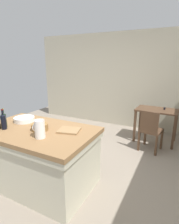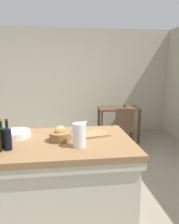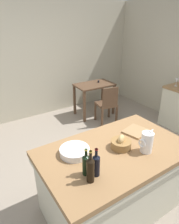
{
  "view_description": "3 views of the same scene",
  "coord_description": "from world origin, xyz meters",
  "px_view_note": "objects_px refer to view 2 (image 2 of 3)",
  "views": [
    {
      "loc": [
        1.51,
        -2.38,
        1.82
      ],
      "look_at": [
        0.08,
        0.43,
        0.94
      ],
      "focal_mm": 28.9,
      "sensor_mm": 36.0,
      "label": 1
    },
    {
      "loc": [
        -0.17,
        -2.73,
        1.63
      ],
      "look_at": [
        0.25,
        0.48,
        0.97
      ],
      "focal_mm": 33.82,
      "sensor_mm": 36.0,
      "label": 2
    },
    {
      "loc": [
        -1.54,
        -1.96,
        2.24
      ],
      "look_at": [
        0.07,
        0.49,
        0.84
      ],
      "focal_mm": 32.44,
      "sensor_mm": 36.0,
      "label": 3
    }
  ],
  "objects_px": {
    "bread_basket": "(60,135)",
    "wine_bottle_amber": "(2,136)",
    "writing_desk": "(118,113)",
    "wine_bottle_dark": "(8,138)",
    "pitcher": "(79,135)",
    "cutting_board": "(94,134)",
    "wooden_chair": "(124,127)",
    "island_table": "(55,176)",
    "wash_bowl": "(16,134)"
  },
  "relations": [
    {
      "from": "pitcher",
      "to": "island_table",
      "type": "bearing_deg",
      "value": 141.34
    },
    {
      "from": "bread_basket",
      "to": "wine_bottle_dark",
      "type": "height_order",
      "value": "wine_bottle_dark"
    },
    {
      "from": "cutting_board",
      "to": "wine_bottle_dark",
      "type": "relative_size",
      "value": 0.98
    },
    {
      "from": "island_table",
      "to": "writing_desk",
      "type": "xyz_separation_m",
      "value": [
        1.36,
        2.39,
        0.17
      ]
    },
    {
      "from": "wine_bottle_dark",
      "to": "island_table",
      "type": "bearing_deg",
      "value": 26.77
    },
    {
      "from": "island_table",
      "to": "bread_basket",
      "type": "bearing_deg",
      "value": -3.46
    },
    {
      "from": "wine_bottle_amber",
      "to": "wine_bottle_dark",
      "type": "bearing_deg",
      "value": -41.03
    },
    {
      "from": "writing_desk",
      "to": "cutting_board",
      "type": "height_order",
      "value": "cutting_board"
    },
    {
      "from": "writing_desk",
      "to": "wooden_chair",
      "type": "distance_m",
      "value": 0.59
    },
    {
      "from": "pitcher",
      "to": "cutting_board",
      "type": "relative_size",
      "value": 0.96
    },
    {
      "from": "pitcher",
      "to": "wine_bottle_amber",
      "type": "distance_m",
      "value": 0.74
    },
    {
      "from": "cutting_board",
      "to": "wine_bottle_amber",
      "type": "bearing_deg",
      "value": -162.61
    },
    {
      "from": "island_table",
      "to": "pitcher",
      "type": "xyz_separation_m",
      "value": [
        0.26,
        -0.21,
        0.53
      ]
    },
    {
      "from": "wooden_chair",
      "to": "wine_bottle_dark",
      "type": "xyz_separation_m",
      "value": [
        -1.74,
        -2.04,
        0.53
      ]
    },
    {
      "from": "wooden_chair",
      "to": "bread_basket",
      "type": "relative_size",
      "value": 3.83
    },
    {
      "from": "island_table",
      "to": "pitcher",
      "type": "bearing_deg",
      "value": -38.66
    },
    {
      "from": "bread_basket",
      "to": "cutting_board",
      "type": "distance_m",
      "value": 0.42
    },
    {
      "from": "bread_basket",
      "to": "wine_bottle_dark",
      "type": "relative_size",
      "value": 0.78
    },
    {
      "from": "writing_desk",
      "to": "pitcher",
      "type": "bearing_deg",
      "value": -112.97
    },
    {
      "from": "cutting_board",
      "to": "wine_bottle_amber",
      "type": "distance_m",
      "value": 0.99
    },
    {
      "from": "writing_desk",
      "to": "wine_bottle_dark",
      "type": "height_order",
      "value": "wine_bottle_dark"
    },
    {
      "from": "wash_bowl",
      "to": "cutting_board",
      "type": "bearing_deg",
      "value": -1.93
    },
    {
      "from": "pitcher",
      "to": "bread_basket",
      "type": "relative_size",
      "value": 1.2
    },
    {
      "from": "wooden_chair",
      "to": "bread_basket",
      "type": "bearing_deg",
      "value": -124.36
    },
    {
      "from": "island_table",
      "to": "cutting_board",
      "type": "height_order",
      "value": "cutting_board"
    },
    {
      "from": "wooden_chair",
      "to": "wine_bottle_amber",
      "type": "bearing_deg",
      "value": -132.45
    },
    {
      "from": "writing_desk",
      "to": "wooden_chair",
      "type": "relative_size",
      "value": 1.04
    },
    {
      "from": "pitcher",
      "to": "cutting_board",
      "type": "xyz_separation_m",
      "value": [
        0.2,
        0.36,
        -0.11
      ]
    },
    {
      "from": "pitcher",
      "to": "cutting_board",
      "type": "height_order",
      "value": "pitcher"
    },
    {
      "from": "writing_desk",
      "to": "wash_bowl",
      "type": "bearing_deg",
      "value": -128.83
    },
    {
      "from": "pitcher",
      "to": "wine_bottle_dark",
      "type": "distance_m",
      "value": 0.67
    },
    {
      "from": "wooden_chair",
      "to": "bread_basket",
      "type": "distance_m",
      "value": 2.27
    },
    {
      "from": "wash_bowl",
      "to": "cutting_board",
      "type": "distance_m",
      "value": 0.88
    },
    {
      "from": "wooden_chair",
      "to": "pitcher",
      "type": "xyz_separation_m",
      "value": [
        -1.07,
        -2.04,
        0.53
      ]
    },
    {
      "from": "pitcher",
      "to": "wash_bowl",
      "type": "height_order",
      "value": "pitcher"
    },
    {
      "from": "wooden_chair",
      "to": "bread_basket",
      "type": "xyz_separation_m",
      "value": [
        -1.26,
        -1.84,
        0.46
      ]
    },
    {
      "from": "writing_desk",
      "to": "pitcher",
      "type": "xyz_separation_m",
      "value": [
        -1.1,
        -2.6,
        0.35
      ]
    },
    {
      "from": "island_table",
      "to": "writing_desk",
      "type": "distance_m",
      "value": 2.76
    },
    {
      "from": "writing_desk",
      "to": "bread_basket",
      "type": "bearing_deg",
      "value": -118.23
    },
    {
      "from": "wooden_chair",
      "to": "wine_bottle_amber",
      "type": "distance_m",
      "value": 2.73
    },
    {
      "from": "writing_desk",
      "to": "cutting_board",
      "type": "distance_m",
      "value": 2.43
    },
    {
      "from": "writing_desk",
      "to": "wine_bottle_amber",
      "type": "height_order",
      "value": "wine_bottle_amber"
    },
    {
      "from": "writing_desk",
      "to": "wine_bottle_dark",
      "type": "distance_m",
      "value": 3.16
    },
    {
      "from": "cutting_board",
      "to": "wooden_chair",
      "type": "bearing_deg",
      "value": 62.74
    },
    {
      "from": "wooden_chair",
      "to": "wine_bottle_amber",
      "type": "relative_size",
      "value": 3.14
    },
    {
      "from": "island_table",
      "to": "cutting_board",
      "type": "xyz_separation_m",
      "value": [
        0.46,
        0.15,
        0.42
      ]
    },
    {
      "from": "wash_bowl",
      "to": "wooden_chair",
      "type": "bearing_deg",
      "value": 43.37
    },
    {
      "from": "wash_bowl",
      "to": "wine_bottle_dark",
      "type": "bearing_deg",
      "value": -88.39
    },
    {
      "from": "bread_basket",
      "to": "wash_bowl",
      "type": "bearing_deg",
      "value": 159.64
    },
    {
      "from": "bread_basket",
      "to": "wine_bottle_amber",
      "type": "height_order",
      "value": "wine_bottle_amber"
    }
  ]
}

